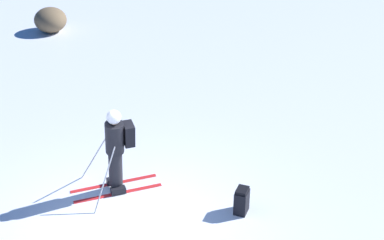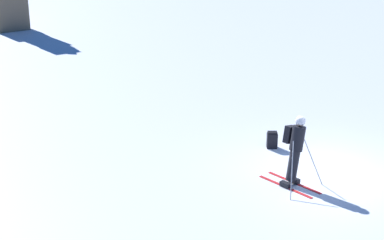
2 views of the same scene
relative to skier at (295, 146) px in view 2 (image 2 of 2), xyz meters
name	(u,v)px [view 2 (image 2 of 2)]	position (x,y,z in m)	size (l,w,h in m)	color
ground_plane	(325,174)	(1.08, -0.05, -1.02)	(300.00, 300.00, 0.00)	white
skier	(295,146)	(0.00, 0.00, 0.00)	(1.28, 1.76, 1.84)	red
spare_backpack	(272,140)	(1.06, 2.10, -0.78)	(0.37, 0.35, 0.50)	black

